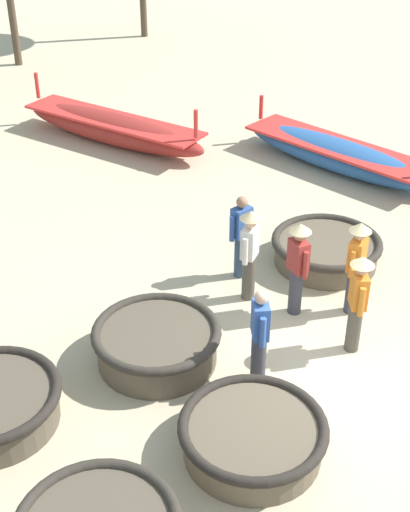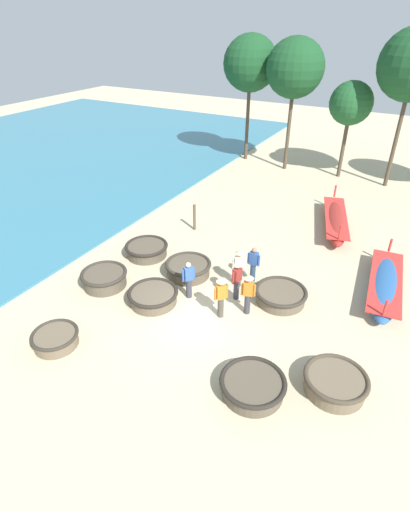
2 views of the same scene
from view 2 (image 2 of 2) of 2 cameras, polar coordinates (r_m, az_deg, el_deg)
The scene contains 21 objects.
ground_plane at distance 14.79m, azimuth -0.99°, elevation -8.33°, with size 80.00×80.00×0.00m, color #C6B793.
coracle_nearest at distance 14.32m, azimuth -20.59°, elevation -10.96°, with size 1.55×1.55×0.49m.
coracle_weathered at distance 12.14m, azimuth 6.83°, elevation -17.88°, with size 1.95×1.95×0.53m.
coracle_beside_post at distance 12.66m, azimuth 18.12°, elevation -16.80°, with size 1.87×1.87×0.59m.
coracle_front_left at distance 18.26m, azimuth -8.34°, elevation 0.95°, with size 1.94×1.94×0.57m.
coracle_center at distance 15.32m, azimuth -7.43°, elevation -5.67°, with size 1.92×1.92×0.52m.
coracle_far_right at distance 16.72m, azimuth -2.41°, elevation -1.73°, with size 1.93×1.93×0.60m.
coracle_far_left at distance 15.51m, azimuth 10.74°, elevation -5.47°, with size 2.01×2.01×0.52m.
coracle_tilted at distance 16.57m, azimuth -14.19°, elevation -3.05°, with size 1.86×1.86×0.64m.
long_boat_white_hull at distance 17.22m, azimuth 24.30°, elevation -3.71°, with size 1.65×5.15×1.19m.
long_boat_ochre_hull at distance 21.53m, azimuth 18.11°, elevation 4.83°, with size 2.49×5.48×1.36m.
fisherman_standing_right at distance 16.16m, azimuth 6.93°, elevation -1.11°, with size 0.53×0.22×1.57m.
fisherman_hauling at distance 15.15m, azimuth -2.35°, elevation -3.31°, with size 0.38×0.45×1.57m.
fisherman_crouching at distance 14.36m, azimuth 6.18°, elevation -5.08°, with size 0.51×0.36×1.67m.
fisherman_by_coracle at distance 15.75m, azimuth 4.87°, elevation -1.39°, with size 0.48×0.36×1.67m.
fisherman_with_hat at distance 15.04m, azimuth 4.59°, elevation -3.12°, with size 0.36×0.51×1.67m.
fisherman_standing_left at distance 14.14m, azimuth 2.28°, elevation -5.57°, with size 0.39×0.43×1.67m.
mooring_post_mid_beach at distance 20.14m, azimuth -1.51°, elevation 5.54°, with size 0.14×0.14×1.37m, color brown.
tree_right_mid at distance 30.10m, azimuth 6.52°, elevation 25.65°, with size 3.70×3.70×8.43m.
tree_left_mid at distance 28.27m, azimuth 12.75°, elevation 24.68°, with size 3.67×3.67×8.36m.
tree_tall_back at distance 27.91m, azimuth 20.13°, elevation 19.75°, with size 2.65×2.65×6.04m.
Camera 2 is at (5.79, -9.81, 9.43)m, focal length 28.00 mm.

